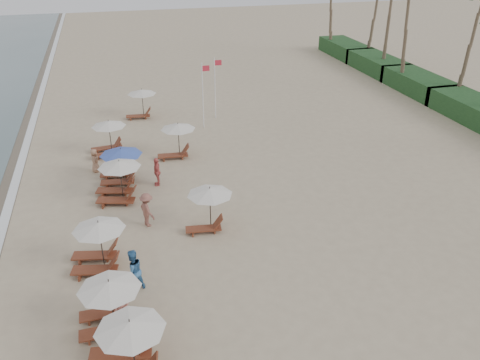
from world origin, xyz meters
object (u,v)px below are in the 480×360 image
object	(u,v)px
lounger_station_3	(117,181)
flag_pole_near	(203,93)
lounger_station_2	(96,246)
inland_station_2	(140,100)
beachgoer_mid_b	(147,210)
lounger_station_0	(124,349)
lounger_station_4	(119,164)
lounger_station_5	(107,138)
beachgoer_mid_a	(133,271)
inland_station_0	(208,203)
inland_station_1	(176,137)
beachgoer_near	(122,307)
beachgoer_far_b	(95,161)
lounger_station_1	(106,303)
beachgoer_far_a	(157,172)

from	to	relation	value
lounger_station_3	flag_pole_near	bearing A→B (deg)	54.74
lounger_station_2	lounger_station_3	world-z (taller)	lounger_station_3
inland_station_2	flag_pole_near	distance (m)	5.69
beachgoer_mid_b	lounger_station_3	bearing A→B (deg)	-0.42
lounger_station_0	flag_pole_near	xyz separation A→B (m)	(7.13, 21.90, 1.64)
inland_station_2	flag_pole_near	size ratio (longest dim) A/B	0.54
lounger_station_4	beachgoer_mid_b	distance (m)	5.44
lounger_station_4	lounger_station_5	distance (m)	4.28
beachgoer_mid_a	lounger_station_4	bearing A→B (deg)	-115.04
beachgoer_mid_b	flag_pole_near	xyz separation A→B (m)	(5.48, 12.74, 1.79)
inland_station_0	inland_station_1	size ratio (longest dim) A/B	0.94
lounger_station_0	inland_station_0	size ratio (longest dim) A/B	1.10
inland_station_0	beachgoer_mid_b	size ratio (longest dim) A/B	1.41
beachgoer_near	flag_pole_near	distance (m)	21.01
lounger_station_3	beachgoer_far_b	xyz separation A→B (m)	(-1.15, 3.93, -0.37)
lounger_station_3	lounger_station_4	distance (m)	2.20
flag_pole_near	lounger_station_2	bearing A→B (deg)	-116.95
inland_station_0	beachgoer_near	xyz separation A→B (m)	(-4.44, -5.79, -0.56)
lounger_station_5	inland_station_0	bearing A→B (deg)	-67.47
beachgoer_mid_a	inland_station_0	bearing A→B (deg)	-161.69
inland_station_0	lounger_station_5	bearing A→B (deg)	112.53
lounger_station_3	lounger_station_4	bearing A→B (deg)	84.17
inland_station_2	inland_station_1	bearing A→B (deg)	-79.61
lounger_station_1	lounger_station_4	bearing A→B (deg)	84.98
beachgoer_near	lounger_station_0	bearing A→B (deg)	-112.24
lounger_station_4	beachgoer_far_b	bearing A→B (deg)	128.30
beachgoer_near	beachgoer_mid_a	xyz separation A→B (m)	(0.54, 2.09, 0.03)
lounger_station_3	inland_station_0	distance (m)	5.99
lounger_station_0	beachgoer_mid_a	bearing A→B (deg)	82.12
beachgoer_far_a	flag_pole_near	xyz separation A→B (m)	(4.48, 8.43, 1.83)
lounger_station_0	lounger_station_1	world-z (taller)	lounger_station_0
inland_station_0	beachgoer_far_a	xyz separation A→B (m)	(-1.84, 5.48, -0.63)
lounger_station_2	lounger_station_5	size ratio (longest dim) A/B	1.04
lounger_station_3	inland_station_2	world-z (taller)	lounger_station_3
lounger_station_2	inland_station_0	bearing A→B (deg)	18.04
inland_station_2	beachgoer_far_b	size ratio (longest dim) A/B	1.75
inland_station_0	lounger_station_4	bearing A→B (deg)	121.15
lounger_station_5	inland_station_2	world-z (taller)	lounger_station_5
beachgoer_far_b	inland_station_2	bearing A→B (deg)	-15.28
inland_station_2	beachgoer_near	size ratio (longest dim) A/B	1.41
beachgoer_mid_a	beachgoer_far_a	size ratio (longest dim) A/B	1.12
inland_station_2	lounger_station_1	bearing A→B (deg)	-98.16
lounger_station_4	inland_station_2	size ratio (longest dim) A/B	1.03
inland_station_1	beachgoer_near	xyz separation A→B (m)	(-4.27, -14.88, -0.46)
inland_station_0	lounger_station_2	bearing A→B (deg)	-161.96
inland_station_1	flag_pole_near	bearing A→B (deg)	59.69
inland_station_1	inland_station_0	bearing A→B (deg)	-88.92
lounger_station_0	beachgoer_mid_a	size ratio (longest dim) A/B	1.48
lounger_station_0	flag_pole_near	bearing A→B (deg)	71.96
lounger_station_0	lounger_station_2	distance (m)	6.32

